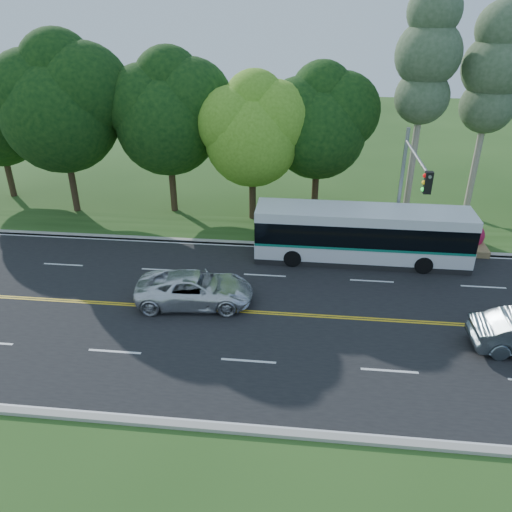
# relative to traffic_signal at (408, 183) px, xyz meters

# --- Properties ---
(ground) EXTENTS (120.00, 120.00, 0.00)m
(ground) POSITION_rel_traffic_signal_xyz_m (-6.49, -5.40, -4.67)
(ground) COLOR #264918
(ground) RESTS_ON ground
(road) EXTENTS (60.00, 14.00, 0.02)m
(road) POSITION_rel_traffic_signal_xyz_m (-6.49, -5.40, -4.66)
(road) COLOR black
(road) RESTS_ON ground
(curb_north) EXTENTS (60.00, 0.30, 0.15)m
(curb_north) POSITION_rel_traffic_signal_xyz_m (-6.49, 1.75, -4.60)
(curb_north) COLOR #A6A296
(curb_north) RESTS_ON ground
(curb_south) EXTENTS (60.00, 0.30, 0.15)m
(curb_south) POSITION_rel_traffic_signal_xyz_m (-6.49, -12.55, -4.60)
(curb_south) COLOR #A6A296
(curb_south) RESTS_ON ground
(grass_verge) EXTENTS (60.00, 4.00, 0.10)m
(grass_verge) POSITION_rel_traffic_signal_xyz_m (-6.49, 3.60, -4.62)
(grass_verge) COLOR #264918
(grass_verge) RESTS_ON ground
(lane_markings) EXTENTS (57.60, 13.82, 0.00)m
(lane_markings) POSITION_rel_traffic_signal_xyz_m (-6.59, -5.40, -4.65)
(lane_markings) COLOR gold
(lane_markings) RESTS_ON road
(tree_row) EXTENTS (44.70, 9.10, 13.84)m
(tree_row) POSITION_rel_traffic_signal_xyz_m (-11.65, 6.73, 2.06)
(tree_row) COLOR black
(tree_row) RESTS_ON ground
(bougainvillea_hedge) EXTENTS (9.50, 2.25, 1.50)m
(bougainvillea_hedge) POSITION_rel_traffic_signal_xyz_m (0.69, 2.75, -3.95)
(bougainvillea_hedge) COLOR maroon
(bougainvillea_hedge) RESTS_ON ground
(traffic_signal) EXTENTS (0.42, 6.10, 7.00)m
(traffic_signal) POSITION_rel_traffic_signal_xyz_m (0.00, 0.00, 0.00)
(traffic_signal) COLOR gray
(traffic_signal) RESTS_ON ground
(transit_bus) EXTENTS (11.41, 2.58, 2.98)m
(transit_bus) POSITION_rel_traffic_signal_xyz_m (-1.98, 0.40, -3.17)
(transit_bus) COLOR silver
(transit_bus) RESTS_ON road
(suv) EXTENTS (5.65, 3.00, 1.51)m
(suv) POSITION_rel_traffic_signal_xyz_m (-10.00, -4.90, -3.90)
(suv) COLOR white
(suv) RESTS_ON road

